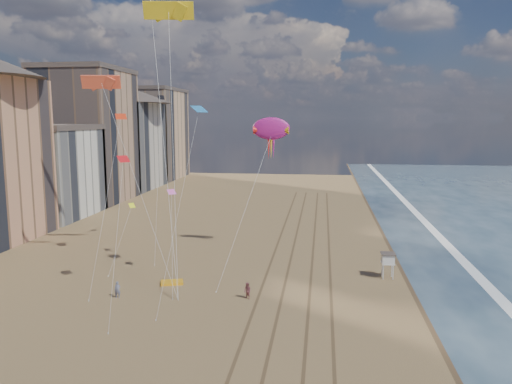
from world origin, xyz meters
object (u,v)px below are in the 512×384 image
lifeguard_stand (388,259)px  show_kite (271,129)px  grounded_kite (172,282)px  kite_flyer_b (247,291)px  kite_flyer_a (118,290)px

lifeguard_stand → show_kite: (-14.33, 8.37, 14.49)m
lifeguard_stand → grounded_kite: lifeguard_stand is taller
lifeguard_stand → show_kite: bearing=149.7°
kite_flyer_b → grounded_kite: bearing=-164.0°
show_kite → grounded_kite: bearing=-125.2°
show_kite → kite_flyer_a: bearing=-126.5°
kite_flyer_a → show_kite: bearing=40.9°
grounded_kite → show_kite: (9.56, 13.54, 16.62)m
grounded_kite → show_kite: size_ratio=0.11×
grounded_kite → show_kite: 23.48m
grounded_kite → kite_flyer_a: (-4.15, -5.02, 0.72)m
kite_flyer_a → kite_flyer_b: (13.16, 1.45, -0.00)m
show_kite → kite_flyer_b: show_kite is taller
lifeguard_stand → kite_flyer_b: 17.33m
grounded_kite → kite_flyer_b: bearing=-39.2°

